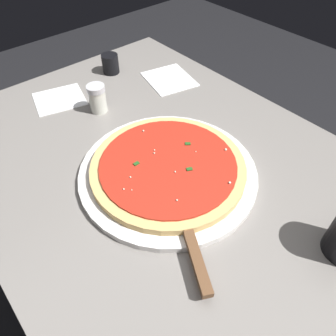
% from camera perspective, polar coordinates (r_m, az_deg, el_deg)
% --- Properties ---
extents(ground_plane, '(5.00, 5.00, 0.00)m').
position_cam_1_polar(ground_plane, '(1.36, -0.73, -22.17)').
color(ground_plane, black).
extents(restaurant_table, '(1.04, 0.76, 0.76)m').
position_cam_1_polar(restaurant_table, '(0.83, -1.12, -6.08)').
color(restaurant_table, black).
rests_on(restaurant_table, ground_plane).
extents(serving_plate, '(0.38, 0.38, 0.01)m').
position_cam_1_polar(serving_plate, '(0.68, 0.00, -0.75)').
color(serving_plate, white).
rests_on(serving_plate, restaurant_table).
extents(pizza, '(0.33, 0.33, 0.02)m').
position_cam_1_polar(pizza, '(0.67, 0.00, 0.23)').
color(pizza, '#DBB26B').
rests_on(pizza, serving_plate).
extents(pizza_server, '(0.21, 0.14, 0.01)m').
position_cam_1_polar(pizza_server, '(0.57, 3.90, -12.34)').
color(pizza_server, silver).
rests_on(pizza_server, serving_plate).
extents(cup_small_sauce, '(0.05, 0.05, 0.06)m').
position_cam_1_polar(cup_small_sauce, '(1.03, -10.21, 17.79)').
color(cup_small_sauce, black).
rests_on(cup_small_sauce, restaurant_table).
extents(napkin_folded_right, '(0.15, 0.16, 0.00)m').
position_cam_1_polar(napkin_folded_right, '(0.95, -18.73, 11.53)').
color(napkin_folded_right, white).
rests_on(napkin_folded_right, restaurant_table).
extents(napkin_loose_left, '(0.17, 0.16, 0.00)m').
position_cam_1_polar(napkin_loose_left, '(0.99, 0.24, 15.53)').
color(napkin_loose_left, white).
rests_on(napkin_loose_left, restaurant_table).
extents(parmesan_shaker, '(0.05, 0.05, 0.07)m').
position_cam_1_polar(parmesan_shaker, '(0.86, -12.20, 12.12)').
color(parmesan_shaker, silver).
rests_on(parmesan_shaker, restaurant_table).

